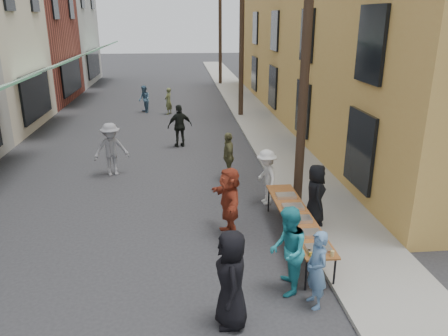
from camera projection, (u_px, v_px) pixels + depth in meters
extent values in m
plane|color=#28282B|center=(140.00, 267.00, 9.55)|extent=(120.00, 120.00, 0.00)
cube|color=gray|center=(253.00, 115.00, 24.11)|extent=(2.20, 60.00, 0.10)
cube|color=maroon|center=(0.00, 37.00, 27.02)|extent=(8.00, 8.00, 8.00)
cube|color=gray|center=(37.00, 26.00, 34.37)|extent=(8.00, 8.00, 9.00)
cube|color=gold|center=(377.00, 21.00, 22.14)|extent=(10.00, 28.00, 10.00)
cylinder|color=#2D2116|center=(306.00, 45.00, 11.31)|extent=(0.26, 0.26, 9.00)
cylinder|color=#2D2116|center=(242.00, 31.00, 22.59)|extent=(0.26, 0.26, 9.00)
cylinder|color=#2D2116|center=(220.00, 26.00, 33.87)|extent=(0.26, 0.26, 9.00)
cube|color=brown|center=(297.00, 216.00, 10.32)|extent=(0.70, 4.00, 0.04)
cylinder|color=black|center=(306.00, 274.00, 8.65)|extent=(0.04, 0.04, 0.71)
cylinder|color=black|center=(334.00, 273.00, 8.70)|extent=(0.04, 0.04, 0.71)
cylinder|color=black|center=(269.00, 200.00, 12.18)|extent=(0.04, 0.04, 0.71)
cylinder|color=black|center=(289.00, 199.00, 12.24)|extent=(0.04, 0.04, 0.71)
cube|color=maroon|center=(318.00, 249.00, 8.75)|extent=(0.50, 0.33, 0.08)
cube|color=#B2B2B7|center=(309.00, 233.00, 9.36)|extent=(0.50, 0.33, 0.08)
cube|color=tan|center=(300.00, 219.00, 10.02)|extent=(0.50, 0.33, 0.08)
cube|color=#B2B2B7|center=(293.00, 207.00, 10.67)|extent=(0.50, 0.33, 0.08)
cube|color=tan|center=(286.00, 196.00, 11.33)|extent=(0.50, 0.33, 0.08)
cylinder|color=#A57F26|center=(312.00, 257.00, 8.44)|extent=(0.07, 0.07, 0.08)
cylinder|color=#A57F26|center=(311.00, 254.00, 8.54)|extent=(0.07, 0.07, 0.08)
cylinder|color=#A57F26|center=(309.00, 252.00, 8.63)|extent=(0.07, 0.07, 0.08)
cylinder|color=tan|center=(332.00, 254.00, 8.52)|extent=(0.08, 0.08, 0.12)
imported|color=black|center=(231.00, 279.00, 7.51)|extent=(0.59, 0.90, 1.82)
imported|color=#567BA6|center=(317.00, 270.00, 8.06)|extent=(0.45, 0.61, 1.54)
imported|color=teal|center=(288.00, 251.00, 8.43)|extent=(0.84, 0.99, 1.80)
imported|color=silver|center=(266.00, 177.00, 12.59)|extent=(0.76, 1.13, 1.63)
imported|color=brown|center=(228.00, 156.00, 14.45)|extent=(0.43, 0.97, 1.63)
imported|color=#953620|center=(229.00, 202.00, 10.73)|extent=(0.80, 1.70, 1.77)
imported|color=black|center=(316.00, 195.00, 11.11)|extent=(0.62, 0.85, 1.60)
imported|color=gray|center=(111.00, 149.00, 14.86)|extent=(1.33, 1.00, 1.83)
imported|color=black|center=(180.00, 126.00, 18.15)|extent=(1.13, 0.72, 1.78)
imported|color=#5B6339|center=(168.00, 101.00, 24.36)|extent=(0.57, 0.64, 1.48)
imported|color=teal|center=(144.00, 99.00, 24.78)|extent=(0.82, 0.91, 1.53)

